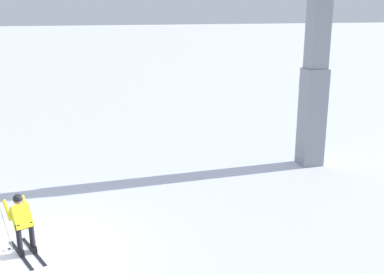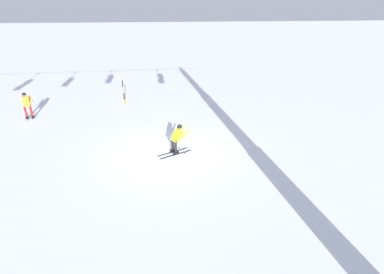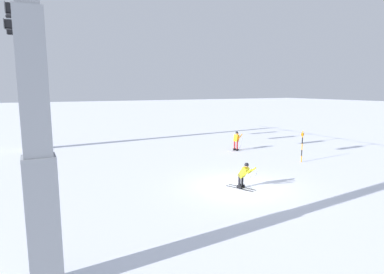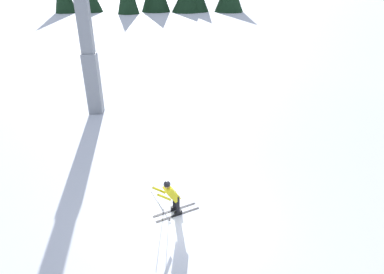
# 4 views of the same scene
# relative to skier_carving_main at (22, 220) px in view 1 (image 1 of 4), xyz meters

# --- Properties ---
(ground_plane) EXTENTS (260.00, 260.00, 0.00)m
(ground_plane) POSITION_rel_skier_carving_main_xyz_m (0.44, -0.06, -0.86)
(ground_plane) COLOR white
(skier_carving_main) EXTENTS (1.77, 1.17, 1.63)m
(skier_carving_main) POSITION_rel_skier_carving_main_xyz_m (0.00, 0.00, 0.00)
(skier_carving_main) COLOR black
(skier_carving_main) RESTS_ON ground_plane
(lift_tower_near) EXTENTS (0.83, 2.72, 11.72)m
(lift_tower_near) POSITION_rel_skier_carving_main_xyz_m (-4.60, 10.11, 3.98)
(lift_tower_near) COLOR gray
(lift_tower_near) RESTS_ON ground_plane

